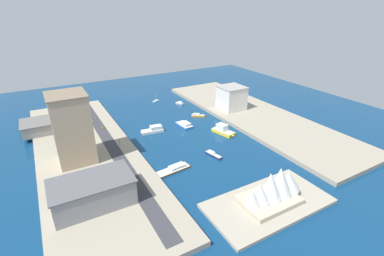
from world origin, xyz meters
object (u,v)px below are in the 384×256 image
traffic_light_waterfront (120,142)px  taxi_yellow_cab (103,127)px  catamaran_blue (185,125)px  water_taxi_orange (198,115)px  sailboat_small_white (156,101)px  yacht_sleek_gray (180,103)px  hotel_broad_white (231,98)px  warehouse_low_gray (93,192)px  ferry_white_commuter (154,130)px  ferry_yellow_fast (223,130)px  barge_flat_brown (173,169)px  apartment_midrise_tan (72,128)px  patrol_launch_navy (213,155)px  van_white (92,121)px  carpark_squat_concrete (50,124)px  opera_landmark (274,187)px

traffic_light_waterfront → taxi_yellow_cab: bearing=-86.1°
catamaran_blue → water_taxi_orange: (-22.92, -14.37, -0.23)m
sailboat_small_white → traffic_light_waterfront: size_ratio=1.46×
yacht_sleek_gray → catamaran_blue: bearing=67.3°
water_taxi_orange → hotel_broad_white: 40.89m
hotel_broad_white → warehouse_low_gray: 181.37m
catamaran_blue → hotel_broad_white: bearing=-171.2°
ferry_white_commuter → ferry_yellow_fast: bearing=148.3°
hotel_broad_white → traffic_light_waterfront: 131.11m
ferry_white_commuter → water_taxi_orange: bearing=-167.4°
ferry_white_commuter → taxi_yellow_cab: bearing=-30.5°
barge_flat_brown → ferry_yellow_fast: ferry_yellow_fast is taller
barge_flat_brown → ferry_white_commuter: (-12.45, -66.28, 1.02)m
barge_flat_brown → apartment_midrise_tan: bearing=-37.1°
patrol_launch_navy → traffic_light_waterfront: bearing=-35.8°
sailboat_small_white → taxi_yellow_cab: sailboat_small_white is taller
yacht_sleek_gray → hotel_broad_white: (-37.05, 47.76, 14.30)m
van_white → carpark_squat_concrete: bearing=1.1°
catamaran_blue → barge_flat_brown: bearing=55.9°
water_taxi_orange → opera_landmark: bearing=77.2°
yacht_sleek_gray → ferry_yellow_fast: (1.40, 87.74, 1.62)m
catamaran_blue → apartment_midrise_tan: size_ratio=0.41×
hotel_broad_white → carpark_squat_concrete: (172.63, -36.15, -7.22)m
yacht_sleek_gray → barge_flat_brown: size_ratio=0.37×
water_taxi_orange → van_white: (98.51, -31.90, 3.02)m
barge_flat_brown → traffic_light_waterfront: bearing=-62.7°
catamaran_blue → apartment_midrise_tan: 104.95m
catamaran_blue → opera_landmark: bearing=86.2°
van_white → barge_flat_brown: bearing=106.4°
patrol_launch_navy → carpark_squat_concrete: 148.77m
yacht_sleek_gray → warehouse_low_gray: 181.60m
barge_flat_brown → yacht_sleek_gray: bearing=-119.0°
traffic_light_waterfront → opera_landmark: (-58.92, 105.56, 3.37)m
opera_landmark → barge_flat_brown: bearing=-59.4°
catamaran_blue → taxi_yellow_cab: bearing=-20.0°
ferry_yellow_fast → ferry_white_commuter: 62.59m
van_white → sailboat_small_white: bearing=-157.2°
patrol_launch_navy → opera_landmark: (0.64, 62.66, 10.01)m
catamaran_blue → ferry_yellow_fast: (-22.47, 30.53, 1.36)m
sailboat_small_white → van_white: sailboat_small_white is taller
apartment_midrise_tan → taxi_yellow_cab: size_ratio=11.63×
carpark_squat_concrete → opera_landmark: 197.90m
catamaran_blue → carpark_squat_concrete: 120.85m
ferry_yellow_fast → opera_landmark: (30.70, 92.54, 8.22)m
patrol_launch_navy → apartment_midrise_tan: size_ratio=0.33×
apartment_midrise_tan → carpark_squat_concrete: apartment_midrise_tan is taller
catamaran_blue → traffic_light_waterfront: (67.14, 17.52, 6.20)m
yacht_sleek_gray → hotel_broad_white: hotel_broad_white is taller
ferry_white_commuter → apartment_midrise_tan: bearing=19.2°
ferry_yellow_fast → warehouse_low_gray: size_ratio=0.54×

